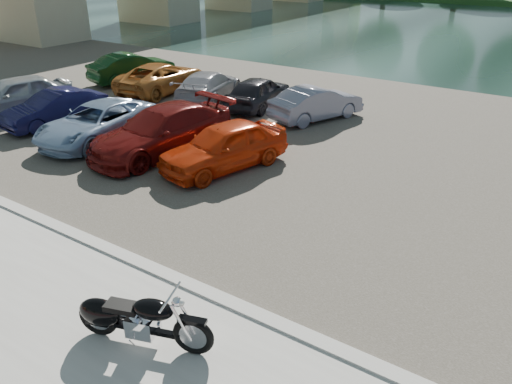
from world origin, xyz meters
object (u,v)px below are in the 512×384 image
(car_0, at_px, (15,96))
(car_2, at_px, (97,122))
(motorcycle, at_px, (131,318))
(car_1, at_px, (55,108))

(car_0, relative_size, car_2, 0.96)
(motorcycle, xyz_separation_m, car_1, (-10.61, 6.42, 0.09))
(car_0, xyz_separation_m, car_2, (4.94, -0.24, -0.11))
(car_1, bearing_deg, motorcycle, -24.12)
(car_0, distance_m, car_1, 2.37)
(car_2, bearing_deg, car_0, 172.44)
(car_1, relative_size, car_2, 0.84)
(motorcycle, bearing_deg, car_0, 135.09)
(car_0, height_order, car_1, car_0)
(motorcycle, relative_size, car_0, 0.53)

